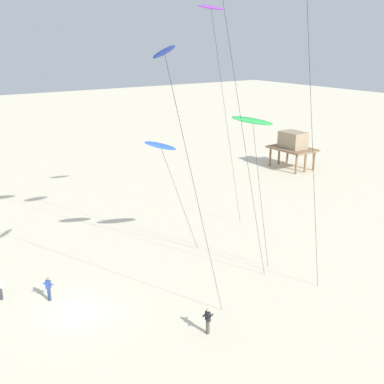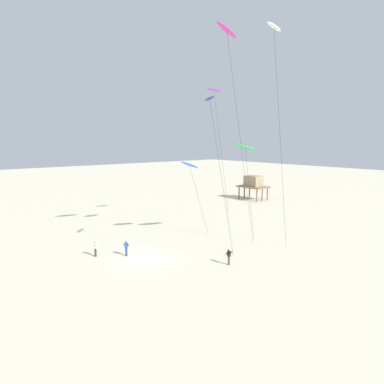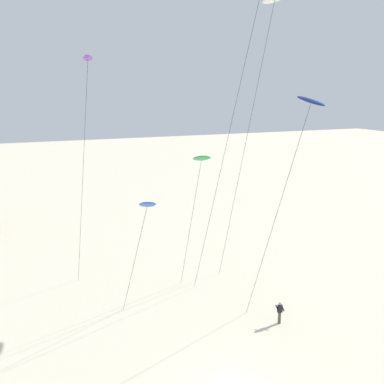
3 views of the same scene
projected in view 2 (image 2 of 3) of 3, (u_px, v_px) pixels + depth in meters
ground_plane at (147, 260)px, 36.23m from camera, size 260.00×260.00×0.00m
kite_white at (274, 30)px, 33.25m from camera, size 2.00×6.68×23.29m
kite_blue at (190, 165)px, 41.80m from camera, size 1.49×5.31×9.96m
kite_purple at (214, 92)px, 46.05m from camera, size 1.61×5.82×19.03m
kite_magenta at (227, 32)px, 33.54m from camera, size 2.46×8.27×23.33m
kite_green at (245, 147)px, 39.66m from camera, size 1.30×4.52×12.08m
kite_navy at (210, 102)px, 31.22m from camera, size 1.89×5.64×16.33m
kite_flyer_nearest at (95, 248)px, 37.14m from camera, size 0.72×0.71×1.67m
kite_flyer_middle at (126, 248)px, 37.31m from camera, size 0.73×0.73×1.67m
kite_flyer_furthest at (229, 256)px, 34.64m from camera, size 0.58×0.55×1.67m
stilt_house at (253, 183)px, 72.02m from camera, size 5.99×4.13×4.93m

